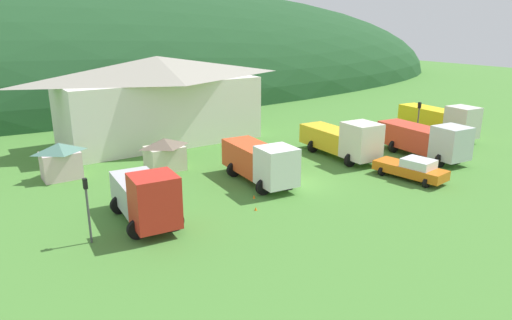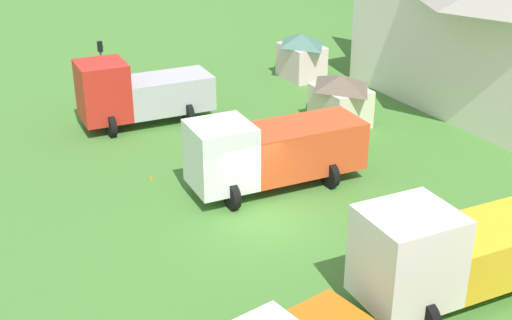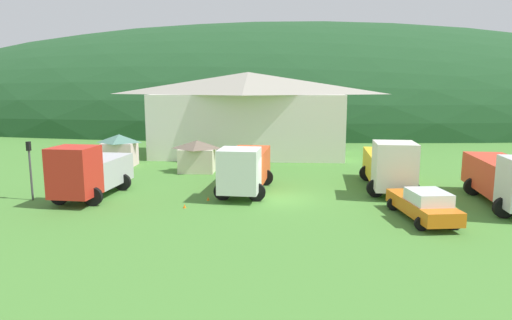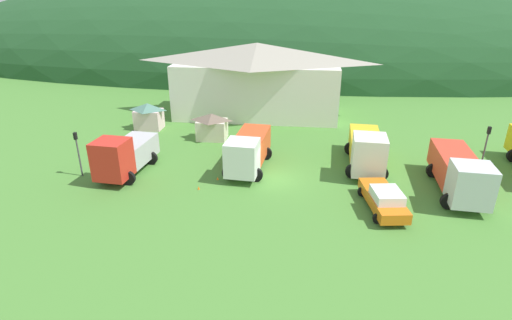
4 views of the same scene
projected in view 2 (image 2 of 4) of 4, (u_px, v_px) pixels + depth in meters
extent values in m
plane|color=#477F33|center=(269.00, 219.00, 26.62)|extent=(200.00, 200.00, 0.00)
cube|color=beige|center=(340.00, 105.00, 35.26)|extent=(2.78, 2.15, 1.90)
pyramid|color=#6B5B4C|center=(342.00, 81.00, 34.73)|extent=(3.01, 2.32, 0.66)
cube|color=beige|center=(301.00, 62.00, 42.00)|extent=(2.67, 2.02, 2.02)
pyramid|color=#4C7A6B|center=(302.00, 39.00, 41.43)|extent=(2.88, 2.18, 0.71)
cube|color=red|center=(103.00, 91.00, 34.09)|extent=(2.55, 2.47, 2.88)
cube|color=black|center=(99.00, 79.00, 33.79)|extent=(1.42, 1.92, 0.92)
cube|color=#B2B2B7|center=(168.00, 93.00, 35.60)|extent=(2.71, 4.49, 1.74)
cylinder|color=black|center=(111.00, 126.00, 33.84)|extent=(1.10, 0.30, 1.10)
cylinder|color=black|center=(101.00, 112.00, 35.55)|extent=(1.10, 0.30, 1.10)
cylinder|color=black|center=(188.00, 113.00, 35.35)|extent=(1.10, 0.30, 1.10)
cylinder|color=black|center=(175.00, 101.00, 37.07)|extent=(1.10, 0.30, 1.10)
cube|color=white|center=(221.00, 155.00, 27.49)|extent=(2.54, 2.55, 2.62)
cube|color=black|center=(218.00, 142.00, 27.20)|extent=(1.41, 1.99, 0.84)
cube|color=#E04C23|center=(303.00, 146.00, 29.03)|extent=(2.73, 5.12, 2.03)
cylinder|color=black|center=(232.00, 196.00, 27.18)|extent=(1.10, 0.30, 1.10)
cylinder|color=black|center=(212.00, 175.00, 28.88)|extent=(1.10, 0.30, 1.10)
cylinder|color=black|center=(330.00, 175.00, 28.89)|extent=(1.10, 0.30, 1.10)
cylinder|color=black|center=(306.00, 156.00, 30.59)|extent=(1.10, 0.30, 1.10)
cube|color=silver|center=(407.00, 256.00, 20.56)|extent=(2.61, 2.83, 2.91)
cube|color=black|center=(405.00, 239.00, 20.24)|extent=(1.44, 2.22, 0.93)
cube|color=gold|center=(510.00, 242.00, 22.43)|extent=(2.80, 5.72, 1.70)
cylinder|color=black|center=(425.00, 317.00, 20.29)|extent=(1.10, 0.30, 1.10)
cylinder|color=black|center=(382.00, 279.00, 22.04)|extent=(1.10, 0.30, 1.10)
cylinder|color=black|center=(502.00, 243.00, 23.98)|extent=(1.10, 0.30, 1.10)
cylinder|color=#4C4C51|center=(103.00, 79.00, 37.31)|extent=(0.12, 0.12, 3.03)
cube|color=black|center=(100.00, 46.00, 36.56)|extent=(0.20, 0.24, 0.55)
sphere|color=green|center=(102.00, 46.00, 36.62)|extent=(0.14, 0.14, 0.14)
cone|color=orange|center=(199.00, 180.00, 29.72)|extent=(0.36, 0.36, 0.46)
cone|color=orange|center=(151.00, 179.00, 29.76)|extent=(0.36, 0.36, 0.46)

